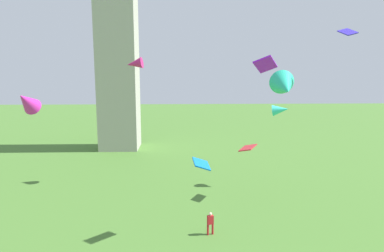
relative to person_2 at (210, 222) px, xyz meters
The scene contains 9 objects.
person_2 is the anchor object (origin of this frame).
kite_flying_0 14.49m from the person_2, 52.33° to the left, with size 1.96×1.63×1.31m.
kite_flying_1 11.49m from the person_2, ahead, with size 1.90×1.85×1.16m.
kite_flying_3 14.88m from the person_2, 40.59° to the right, with size 0.78×0.89×0.48m.
kite_flying_6 11.56m from the person_2, 59.48° to the right, with size 1.51×2.20×1.69m.
kite_flying_7 17.74m from the person_2, 118.76° to the left, with size 1.84×1.34×1.32m.
kite_flying_8 17.69m from the person_2, 158.72° to the left, with size 1.74×2.69×2.36m.
kite_flying_9 8.86m from the person_2, 60.11° to the left, with size 1.91×2.11×0.55m.
kite_flying_10 6.11m from the person_2, 105.35° to the right, with size 1.03×1.49×0.54m.
Camera 1 is at (1.75, -2.12, 11.35)m, focal length 31.22 mm.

